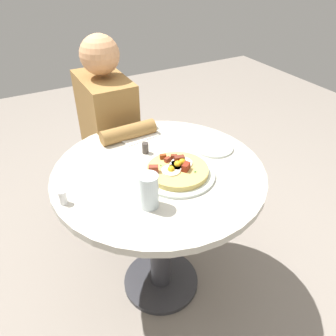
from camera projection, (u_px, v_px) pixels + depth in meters
name	position (u px, v px, depth m)	size (l,w,h in m)	color
ground_plane	(161.00, 282.00, 1.74)	(6.00, 6.00, 0.00)	gray
dining_table	(159.00, 202.00, 1.43)	(0.85, 0.85, 0.73)	beige
person_seated	(111.00, 151.00, 1.86)	(0.51, 0.28, 1.14)	#2D2D33
pizza_plate	(177.00, 174.00, 1.29)	(0.29, 0.29, 0.01)	silver
breakfast_pizza	(177.00, 169.00, 1.28)	(0.24, 0.24, 0.05)	tan
bread_plate	(214.00, 147.00, 1.46)	(0.17, 0.17, 0.01)	silver
napkin	(136.00, 135.00, 1.55)	(0.17, 0.14, 0.00)	white
fork	(138.00, 135.00, 1.54)	(0.18, 0.01, 0.01)	silver
knife	(134.00, 132.00, 1.56)	(0.18, 0.01, 0.01)	silver
water_glass	(149.00, 191.00, 1.11)	(0.07, 0.07, 0.13)	silver
salt_shaker	(63.00, 197.00, 1.14)	(0.03, 0.03, 0.05)	white
pepper_shaker	(145.00, 148.00, 1.41)	(0.03, 0.03, 0.05)	#3F3833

